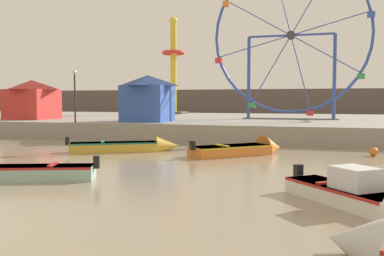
% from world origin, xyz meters
% --- Properties ---
extents(quay_promenade, '(110.00, 25.88, 1.20)m').
position_xyz_m(quay_promenade, '(0.00, 32.86, 0.60)').
color(quay_promenade, gray).
rests_on(quay_promenade, ground_plane).
extents(distant_town_skyline, '(140.00, 3.00, 4.40)m').
position_xyz_m(distant_town_skyline, '(0.00, 59.64, 2.20)').
color(distant_town_skyline, '#564C47').
rests_on(distant_town_skyline, ground_plane).
extents(motorboat_orange_hull, '(4.70, 4.76, 1.42)m').
position_xyz_m(motorboat_orange_hull, '(4.62, 15.36, 0.27)').
color(motorboat_orange_hull, orange).
rests_on(motorboat_orange_hull, ground_plane).
extents(motorboat_mustard_yellow, '(5.71, 3.82, 1.15)m').
position_xyz_m(motorboat_mustard_yellow, '(-1.59, 14.83, 0.28)').
color(motorboat_mustard_yellow, gold).
rests_on(motorboat_mustard_yellow, ground_plane).
extents(motorboat_seafoam, '(4.92, 2.66, 1.08)m').
position_xyz_m(motorboat_seafoam, '(-1.64, 5.76, 0.27)').
color(motorboat_seafoam, '#93BCAD').
rests_on(motorboat_seafoam, ground_plane).
extents(motorboat_white_red_stripe, '(3.85, 4.23, 1.34)m').
position_xyz_m(motorboat_white_red_stripe, '(9.51, 4.96, 0.33)').
color(motorboat_white_red_stripe, silver).
rests_on(motorboat_white_red_stripe, ground_plane).
extents(ferris_wheel_blue_frame, '(12.85, 1.20, 13.33)m').
position_xyz_m(ferris_wheel_blue_frame, '(5.47, 30.48, 7.89)').
color(ferris_wheel_blue_frame, '#334CA8').
rests_on(ferris_wheel_blue_frame, quay_promenade).
extents(drop_tower_yellow_tower, '(2.80, 2.80, 11.20)m').
position_xyz_m(drop_tower_yellow_tower, '(-8.81, 41.55, 6.43)').
color(drop_tower_yellow_tower, gold).
rests_on(drop_tower_yellow_tower, quay_promenade).
extents(carnival_booth_red_striped, '(3.83, 3.77, 3.26)m').
position_xyz_m(carnival_booth_red_striped, '(-15.18, 24.34, 2.89)').
color(carnival_booth_red_striped, red).
rests_on(carnival_booth_red_striped, quay_promenade).
extents(carnival_booth_blue_tent, '(3.67, 4.08, 3.44)m').
position_xyz_m(carnival_booth_blue_tent, '(-4.34, 23.52, 2.98)').
color(carnival_booth_blue_tent, '#3356B7').
rests_on(carnival_booth_blue_tent, quay_promenade).
extents(promenade_lamp_far, '(0.32, 0.32, 3.76)m').
position_xyz_m(promenade_lamp_far, '(-8.87, 20.87, 3.66)').
color(promenade_lamp_far, '#2D2D33').
rests_on(promenade_lamp_far, quay_promenade).
extents(mooring_buoy_orange, '(0.44, 0.44, 0.44)m').
position_xyz_m(mooring_buoy_orange, '(10.78, 16.59, 0.22)').
color(mooring_buoy_orange, orange).
rests_on(mooring_buoy_orange, ground_plane).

